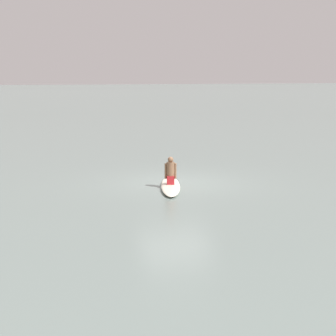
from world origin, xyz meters
TOP-DOWN VIEW (x-y plane):
  - ground_plane at (0.00, 0.00)m, footprint 400.00×400.00m
  - surfboard at (0.77, -0.46)m, footprint 3.34×1.63m
  - person_paddler at (0.77, -0.46)m, footprint 0.36×0.39m

SIDE VIEW (x-z plane):
  - ground_plane at x=0.00m, z-range 0.00..0.00m
  - surfboard at x=0.77m, z-range 0.00..0.13m
  - person_paddler at x=0.77m, z-range 0.09..0.99m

